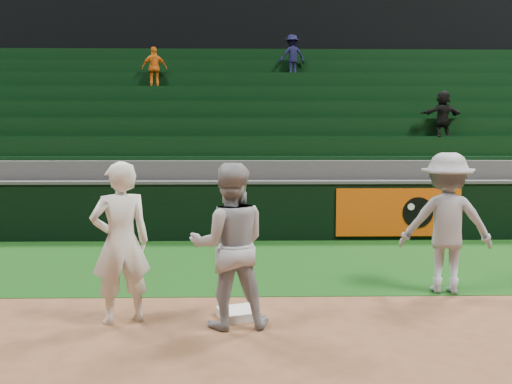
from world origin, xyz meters
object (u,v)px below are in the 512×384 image
at_px(baserunner, 230,245).
at_px(first_base, 238,313).
at_px(base_coach, 446,223).
at_px(first_baseman, 121,243).

bearing_deg(baserunner, first_base, -112.44).
bearing_deg(baserunner, base_coach, -160.45).
xyz_separation_m(baserunner, base_coach, (2.98, 1.37, 0.04)).
bearing_deg(base_coach, first_base, 28.48).
height_order(first_baseman, baserunner, first_baseman).
bearing_deg(first_baseman, first_base, 162.64).
distance_m(baserunner, base_coach, 3.27).
relative_size(first_base, base_coach, 0.23).
distance_m(first_base, base_coach, 3.21).
height_order(first_base, first_baseman, first_baseman).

